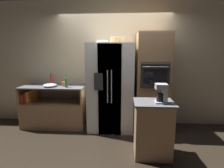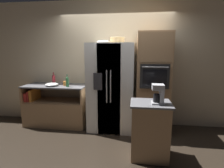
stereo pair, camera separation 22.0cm
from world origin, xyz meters
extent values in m
plane|color=black|center=(0.00, 0.00, 0.00)|extent=(20.00, 20.00, 0.00)
cube|color=beige|center=(0.00, 0.45, 1.40)|extent=(12.00, 0.06, 2.80)
cube|color=#A87F56|center=(-1.34, 0.11, 0.28)|extent=(1.40, 0.60, 0.56)
cube|color=#A87F56|center=(-1.34, 0.11, 0.57)|extent=(1.34, 0.56, 0.02)
cube|color=#A87F56|center=(-2.02, 0.11, 0.73)|extent=(0.04, 0.60, 0.34)
cube|color=#A87F56|center=(-0.66, 0.11, 0.73)|extent=(0.04, 0.60, 0.34)
cube|color=slate|center=(-1.34, 0.11, 0.92)|extent=(1.40, 0.60, 0.03)
cube|color=#B72D28|center=(-1.95, 0.08, 0.68)|extent=(0.06, 0.45, 0.20)
cube|color=#B72D28|center=(-1.90, 0.08, 0.69)|extent=(0.04, 0.42, 0.23)
cube|color=orange|center=(-1.84, 0.08, 0.71)|extent=(0.05, 0.42, 0.26)
cube|color=white|center=(-0.06, 0.07, 0.93)|extent=(0.95, 0.69, 1.85)
cube|color=white|center=(-0.07, -0.28, 0.93)|extent=(0.47, 0.02, 1.81)
cube|color=white|center=(-0.05, -0.28, 0.93)|extent=(0.47, 0.02, 1.81)
cylinder|color=#B2B2B7|center=(-0.10, -0.31, 1.02)|extent=(0.02, 0.02, 0.65)
cylinder|color=#B2B2B7|center=(-0.02, -0.31, 1.02)|extent=(0.02, 0.02, 0.65)
cube|color=#2D2D33|center=(-0.27, -0.30, 1.11)|extent=(0.17, 0.01, 0.33)
cube|color=#A87F56|center=(0.80, 0.08, 1.03)|extent=(0.66, 0.67, 2.06)
cube|color=black|center=(0.80, -0.27, 1.22)|extent=(0.54, 0.04, 0.46)
cube|color=black|center=(0.80, -0.29, 1.20)|extent=(0.44, 0.01, 0.32)
cylinder|color=#B2B2B7|center=(0.80, -0.30, 1.40)|extent=(0.47, 0.02, 0.02)
cube|color=#94704C|center=(0.80, -0.25, 1.76)|extent=(0.62, 0.01, 0.54)
cube|color=#A87F56|center=(0.69, -0.91, 0.44)|extent=(0.57, 0.47, 0.88)
cube|color=slate|center=(0.69, -0.91, 0.90)|extent=(0.62, 0.51, 0.03)
cylinder|color=tan|center=(0.07, 0.04, 1.90)|extent=(0.28, 0.28, 0.10)
torus|color=tan|center=(0.07, 0.04, 1.95)|extent=(0.30, 0.30, 0.02)
ellipsoid|color=white|center=(-0.23, 0.12, 1.88)|extent=(0.27, 0.27, 0.07)
cylinder|color=#33723F|center=(-1.00, -0.02, 1.03)|extent=(0.06, 0.06, 0.19)
cone|color=#33723F|center=(-1.00, -0.02, 1.14)|extent=(0.06, 0.06, 0.03)
cylinder|color=#33723F|center=(-1.00, -0.02, 1.18)|extent=(0.02, 0.02, 0.04)
cylinder|color=maroon|center=(-1.43, 0.22, 1.03)|extent=(0.07, 0.07, 0.20)
cone|color=maroon|center=(-1.43, 0.22, 1.15)|extent=(0.07, 0.07, 0.04)
cylinder|color=maroon|center=(-1.43, 0.22, 1.19)|extent=(0.02, 0.02, 0.04)
cylinder|color=orange|center=(-1.10, 0.09, 0.98)|extent=(0.09, 0.09, 0.10)
torus|color=orange|center=(-1.05, 0.09, 0.98)|extent=(0.07, 0.01, 0.07)
ellipsoid|color=white|center=(-1.38, 0.01, 0.97)|extent=(0.29, 0.29, 0.07)
cube|color=#B2B2B7|center=(0.78, -0.96, 0.92)|extent=(0.17, 0.17, 0.02)
cylinder|color=black|center=(0.77, -0.96, 1.00)|extent=(0.10, 0.10, 0.12)
cube|color=#B2B2B7|center=(0.84, -0.96, 1.06)|extent=(0.06, 0.15, 0.30)
cube|color=#B2B2B7|center=(0.78, -0.96, 1.17)|extent=(0.17, 0.17, 0.08)
camera|label=1|loc=(0.21, -3.58, 1.70)|focal=28.00mm
camera|label=2|loc=(0.43, -3.56, 1.70)|focal=28.00mm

